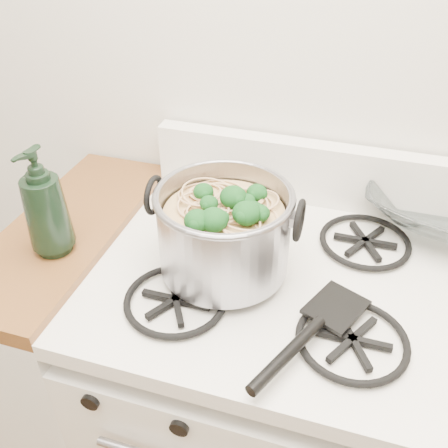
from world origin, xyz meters
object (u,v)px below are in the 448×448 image
Objects in this scene: spatula at (336,304)px; bottle at (44,202)px; gas_range at (266,404)px; glass_bowl at (435,212)px.

spatula is 1.27× the size of bottle.
spatula reaches higher than gas_range.
bottle reaches higher than gas_range.
bottle is at bearing -155.37° from glass_bowl.
glass_bowl is at bearing 41.23° from gas_range.
bottle is at bearing -155.93° from spatula.
gas_range is 7.37× the size of glass_bowl.
bottle is (-0.48, -0.08, 0.61)m from gas_range.
bottle reaches higher than glass_bowl.
gas_range is 2.98× the size of spatula.
glass_bowl is at bearing 87.77° from spatula.
glass_bowl is (0.32, 0.28, 0.50)m from gas_range.
spatula is at bearing -34.20° from gas_range.
spatula is at bearing 8.50° from bottle.
gas_range is 0.77m from bottle.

